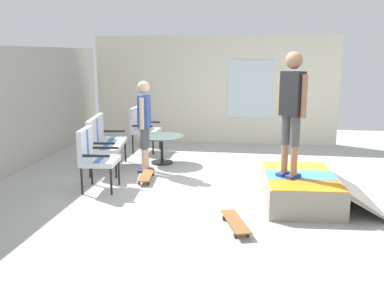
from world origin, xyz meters
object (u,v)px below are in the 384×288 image
patio_table (162,144)px  skateboard_spare (235,222)px  person_watching (144,119)px  person_skater (292,105)px  skateboard_by_bench (146,175)px  patio_chair_by_wall (93,153)px  patio_bench (102,138)px  skate_ramp (301,189)px  patio_chair_near_house (141,125)px

patio_table → skateboard_spare: bearing=-151.9°
patio_table → person_watching: size_ratio=0.53×
person_skater → skateboard_spare: size_ratio=2.18×
patio_table → skateboard_by_bench: (-1.21, 0.02, -0.32)m
patio_table → skateboard_by_bench: bearing=179.2°
patio_table → person_skater: (-2.12, -2.36, 1.09)m
patio_chair_by_wall → skateboard_spare: patio_chair_by_wall is taller
patio_bench → patio_table: (0.62, -1.03, -0.21)m
patio_chair_by_wall → skateboard_by_bench: (0.63, -0.71, -0.53)m
skate_ramp → patio_chair_by_wall: (0.14, 3.31, 0.40)m
person_watching → skateboard_by_bench: person_watching is taller
patio_bench → skate_ramp: bearing=-110.6°
person_watching → person_skater: bearing=-120.0°
skate_ramp → patio_chair_near_house: patio_chair_near_house is taller
skateboard_by_bench → skateboard_spare: 2.51m
patio_bench → patio_chair_by_wall: size_ratio=1.30×
skateboard_spare → skateboard_by_bench: bearing=41.5°
patio_chair_by_wall → person_skater: (-0.28, -3.09, 0.88)m
skateboard_spare → patio_table: bearing=28.1°
skate_ramp → patio_table: (1.98, 2.58, 0.19)m
patio_table → skateboard_by_bench: 1.25m
skate_ramp → person_watching: bearing=64.3°
skate_ramp → patio_table: patio_table is taller
patio_bench → skateboard_spare: size_ratio=1.61×
patio_chair_near_house → skateboard_spare: size_ratio=1.24×
skate_ramp → patio_chair_by_wall: patio_chair_by_wall is taller
person_watching → skateboard_by_bench: bearing=-163.8°
patio_bench → person_skater: (-1.49, -3.39, 0.88)m
skate_ramp → skateboard_by_bench: (0.77, 2.59, -0.13)m
person_watching → person_skater: person_skater is taller
skate_ramp → person_skater: bearing=122.7°
patio_table → person_watching: person_watching is taller
person_watching → skateboard_spare: size_ratio=2.08×
patio_chair_near_house → patio_chair_by_wall: bearing=179.1°
skate_ramp → patio_bench: 3.87m
patio_bench → skateboard_spare: patio_bench is taller
patio_table → skateboard_by_bench: patio_table is taller
patio_table → skateboard_by_bench: size_ratio=1.10×
patio_chair_by_wall → person_watching: person_watching is taller
patio_bench → person_skater: size_ratio=0.74×
patio_chair_near_house → person_skater: (-3.10, -3.05, 0.88)m
patio_chair_near_house → skateboard_spare: (-4.07, -2.33, -0.53)m
skate_ramp → patio_bench: (1.36, 3.60, 0.40)m
skate_ramp → patio_table: size_ratio=1.90×
patio_bench → person_skater: person_skater is taller
patio_chair_near_house → person_watching: 1.75m
skate_ramp → skateboard_by_bench: 2.71m
patio_chair_near_house → skateboard_by_bench: patio_chair_near_house is taller
patio_chair_near_house → skateboard_spare: patio_chair_near_house is taller
patio_bench → skateboard_spare: (-2.46, -2.67, -0.53)m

